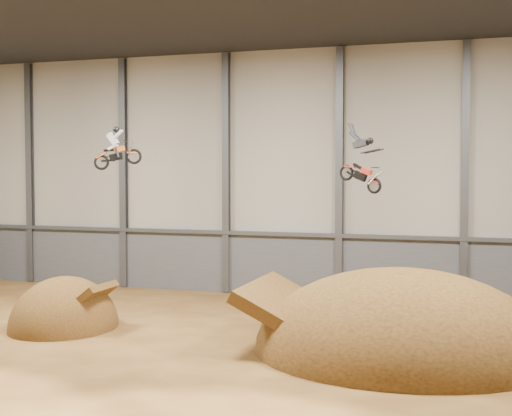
% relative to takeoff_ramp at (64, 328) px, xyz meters
% --- Properties ---
extents(floor, '(40.00, 40.00, 0.00)m').
position_rel_takeoff_ramp_xyz_m(floor, '(7.15, -3.74, 0.00)').
color(floor, '#513315').
rests_on(floor, ground).
extents(back_wall, '(40.00, 0.10, 14.00)m').
position_rel_takeoff_ramp_xyz_m(back_wall, '(7.15, 11.26, 7.00)').
color(back_wall, '#9F998D').
rests_on(back_wall, ground).
extents(lower_band_back, '(39.80, 0.18, 3.50)m').
position_rel_takeoff_ramp_xyz_m(lower_band_back, '(7.15, 11.16, 1.75)').
color(lower_band_back, '#4E5055').
rests_on(lower_band_back, ground).
extents(steel_rail, '(39.80, 0.35, 0.20)m').
position_rel_takeoff_ramp_xyz_m(steel_rail, '(7.15, 11.01, 3.55)').
color(steel_rail, '#47494F').
rests_on(steel_rail, lower_band_back).
extents(steel_column_0, '(0.40, 0.36, 13.90)m').
position_rel_takeoff_ramp_xyz_m(steel_column_0, '(-9.51, 11.06, 7.00)').
color(steel_column_0, '#47494F').
rests_on(steel_column_0, ground).
extents(steel_column_1, '(0.40, 0.36, 13.90)m').
position_rel_takeoff_ramp_xyz_m(steel_column_1, '(-2.85, 11.06, 7.00)').
color(steel_column_1, '#47494F').
rests_on(steel_column_1, ground).
extents(steel_column_2, '(0.40, 0.36, 13.90)m').
position_rel_takeoff_ramp_xyz_m(steel_column_2, '(3.82, 11.06, 7.00)').
color(steel_column_2, '#47494F').
rests_on(steel_column_2, ground).
extents(steel_column_3, '(0.40, 0.36, 13.90)m').
position_rel_takeoff_ramp_xyz_m(steel_column_3, '(10.49, 11.06, 7.00)').
color(steel_column_3, '#47494F').
rests_on(steel_column_3, ground).
extents(steel_column_4, '(0.40, 0.36, 13.90)m').
position_rel_takeoff_ramp_xyz_m(steel_column_4, '(17.15, 11.06, 7.00)').
color(steel_column_4, '#47494F').
rests_on(steel_column_4, ground).
extents(takeoff_ramp, '(4.70, 5.43, 4.70)m').
position_rel_takeoff_ramp_xyz_m(takeoff_ramp, '(0.00, 0.00, 0.00)').
color(takeoff_ramp, '#3C250F').
rests_on(takeoff_ramp, ground).
extents(landing_ramp, '(11.60, 10.26, 6.69)m').
position_rel_takeoff_ramp_xyz_m(landing_ramp, '(15.11, 0.03, 0.00)').
color(landing_ramp, '#3C250F').
rests_on(landing_ramp, ground).
extents(fmx_rider_a, '(2.67, 1.56, 2.37)m').
position_rel_takeoff_ramp_xyz_m(fmx_rider_a, '(2.06, 1.49, 8.33)').
color(fmx_rider_a, orange).
extents(fmx_rider_b, '(3.46, 1.88, 3.18)m').
position_rel_takeoff_ramp_xyz_m(fmx_rider_b, '(13.09, 1.58, 7.67)').
color(fmx_rider_b, red).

